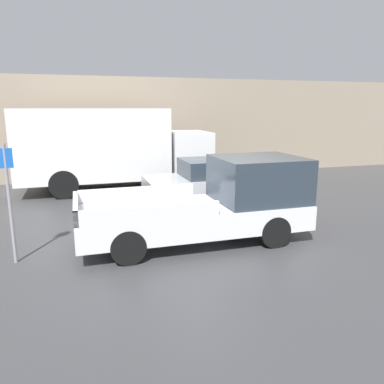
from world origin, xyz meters
name	(u,v)px	position (x,y,z in m)	size (l,w,h in m)	color
ground_plane	(220,237)	(0.00, 0.00, 0.00)	(60.00, 60.00, 0.00)	#3D3D3F
building_wall	(151,128)	(0.00, 9.04, 2.30)	(28.00, 0.15, 4.59)	gray
pickup_truck	(217,202)	(-0.15, -0.10, 0.94)	(5.53, 2.10, 2.02)	silver
car	(218,181)	(1.10, 3.06, 0.81)	(4.81, 1.92, 1.57)	#B7BABF
delivery_truck	(109,146)	(-2.16, 6.60, 1.74)	(7.47, 2.42, 3.20)	white
parking_sign	(9,198)	(-4.76, -0.25, 1.42)	(0.30, 0.07, 2.54)	gray
newspaper_box	(165,165)	(0.58, 8.71, 0.55)	(0.45, 0.40, 1.11)	red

